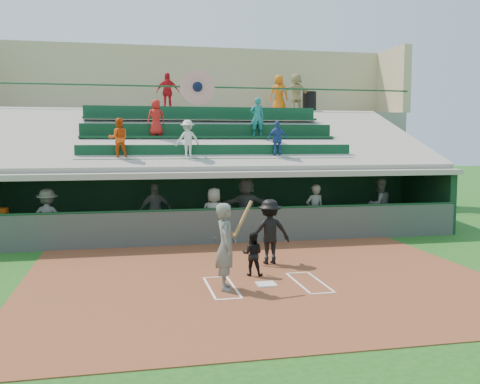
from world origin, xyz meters
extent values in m
plane|color=#1A4E16|center=(0.00, 0.00, 0.00)|extent=(100.00, 100.00, 0.00)
cube|color=brown|center=(0.00, 0.50, 0.01)|extent=(11.00, 9.00, 0.02)
cube|color=silver|center=(0.00, 0.00, 0.04)|extent=(0.43, 0.43, 0.03)
cube|color=white|center=(-0.75, 0.00, 0.02)|extent=(0.05, 1.80, 0.01)
cube|color=white|center=(0.75, 0.00, 0.02)|extent=(0.05, 1.80, 0.01)
cube|color=white|center=(-1.30, 0.00, 0.02)|extent=(0.05, 1.80, 0.01)
cube|color=silver|center=(1.30, 0.00, 0.02)|extent=(0.05, 1.80, 0.01)
cube|color=silver|center=(-1.02, 0.90, 0.02)|extent=(0.60, 0.05, 0.01)
cube|color=silver|center=(1.02, 0.90, 0.02)|extent=(0.60, 0.05, 0.01)
cube|color=white|center=(-1.02, -0.90, 0.02)|extent=(0.60, 0.05, 0.01)
cube|color=silver|center=(1.02, -0.90, 0.02)|extent=(0.60, 0.05, 0.01)
cube|color=gray|center=(0.00, 6.75, 0.02)|extent=(16.00, 3.50, 0.04)
cube|color=gray|center=(0.00, 13.50, 2.30)|extent=(20.00, 3.00, 4.60)
cube|color=#454A45|center=(0.00, 5.00, 0.55)|extent=(16.00, 0.06, 1.10)
cylinder|color=#123A1E|center=(0.00, 5.00, 1.12)|extent=(16.00, 0.08, 0.08)
cube|color=black|center=(0.00, 8.50, 1.10)|extent=(16.00, 0.25, 2.20)
cube|color=black|center=(8.00, 6.75, 1.10)|extent=(0.25, 3.50, 2.20)
cube|color=gray|center=(0.00, 6.75, 2.20)|extent=(16.40, 3.90, 0.18)
cube|color=gray|center=(0.00, 10.25, 1.15)|extent=(16.40, 3.50, 2.30)
cube|color=gray|center=(0.00, 11.90, 2.30)|extent=(16.40, 0.30, 4.60)
cube|color=gray|center=(0.00, 8.60, 3.45)|extent=(16.40, 6.51, 2.37)
cube|color=#0C361D|center=(0.00, 6.20, 2.65)|extent=(9.40, 0.42, 0.08)
cube|color=#0C371F|center=(0.00, 6.40, 2.91)|extent=(9.40, 0.06, 0.45)
cube|color=#0D3B1F|center=(0.00, 8.10, 3.40)|extent=(9.40, 0.42, 0.08)
cube|color=#0B331B|center=(0.00, 8.30, 3.66)|extent=(9.40, 0.06, 0.45)
cube|color=#0B321C|center=(0.00, 10.00, 4.15)|extent=(9.40, 0.42, 0.08)
cube|color=#0D3D22|center=(0.00, 10.20, 4.41)|extent=(9.40, 0.06, 0.45)
imported|color=#DA480C|center=(-3.30, 6.30, 3.34)|extent=(0.67, 0.54, 1.31)
imported|color=silver|center=(-1.07, 6.30, 3.32)|extent=(0.89, 0.61, 1.26)
imported|color=#244390|center=(2.03, 6.30, 3.32)|extent=(0.76, 0.38, 1.25)
imported|color=#AF1714|center=(-2.00, 8.20, 4.10)|extent=(0.71, 0.53, 1.31)
imported|color=#186D70|center=(1.77, 8.20, 4.16)|extent=(0.53, 0.35, 1.44)
cylinder|color=#164525|center=(0.00, 12.00, 5.60)|extent=(20.00, 0.07, 0.07)
cylinder|color=red|center=(0.00, 11.98, 5.60)|extent=(1.50, 0.06, 1.50)
sphere|color=black|center=(0.00, 11.95, 5.60)|extent=(0.44, 0.44, 0.44)
cube|color=tan|center=(0.00, 15.00, 6.20)|extent=(20.00, 0.40, 3.20)
cube|color=tan|center=(10.00, 13.50, 6.20)|extent=(0.40, 3.00, 3.20)
imported|color=#565853|center=(-0.96, -0.17, 0.98)|extent=(0.54, 0.75, 1.91)
cylinder|color=olive|center=(-0.61, -0.32, 1.60)|extent=(0.56, 0.54, 0.75)
sphere|color=olive|center=(-0.83, -0.17, 1.25)|extent=(0.10, 0.10, 0.10)
imported|color=black|center=(-0.11, 0.89, 0.55)|extent=(0.61, 0.54, 1.05)
imported|color=black|center=(0.62, 2.04, 0.88)|extent=(1.11, 0.65, 1.71)
cube|color=olive|center=(0.23, 8.13, 0.28)|extent=(15.89, 2.02, 0.48)
cube|color=silver|center=(-6.97, 6.39, 0.39)|extent=(0.81, 0.61, 0.69)
cylinder|color=#E95B0D|center=(-6.95, 6.32, 0.95)|extent=(0.44, 0.44, 0.44)
imported|color=#565954|center=(-5.48, 5.67, 0.92)|extent=(1.18, 0.74, 1.76)
imported|color=#575A55|center=(-2.15, 6.45, 0.95)|extent=(1.11, 0.58, 1.81)
imported|color=#61635E|center=(-0.35, 5.23, 0.91)|extent=(0.93, 0.68, 1.74)
imported|color=#51544F|center=(0.91, 6.26, 1.03)|extent=(1.85, 0.64, 1.98)
imported|color=#545752|center=(3.11, 5.47, 0.93)|extent=(0.69, 0.50, 1.77)
imported|color=#595B56|center=(5.83, 6.21, 0.97)|extent=(1.00, 0.83, 1.87)
cylinder|color=black|center=(5.46, 12.95, 5.09)|extent=(0.65, 0.65, 0.98)
imported|color=red|center=(-1.20, 13.16, 5.47)|extent=(1.05, 0.53, 1.73)
imported|color=#D3610C|center=(4.02, 13.15, 5.48)|extent=(0.94, 0.70, 1.75)
imported|color=tan|center=(4.64, 12.45, 5.48)|extent=(1.71, 0.93, 1.76)
camera|label=1|loc=(-3.00, -11.47, 3.28)|focal=40.00mm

